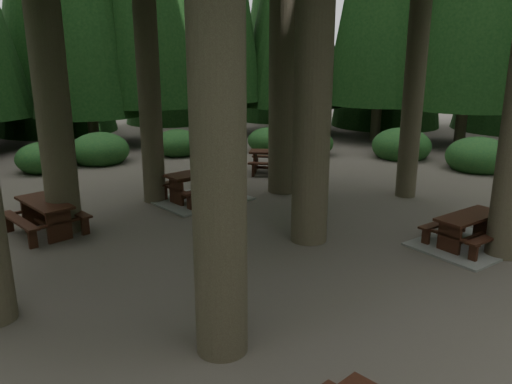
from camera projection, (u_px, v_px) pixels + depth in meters
name	position (u px, v px, depth m)	size (l,w,h in m)	color
ground	(283.00, 248.00, 11.23)	(80.00, 80.00, 0.00)	#4F4740
picnic_table_a	(467.00, 236.00, 11.26)	(2.48, 2.15, 0.76)	gray
picnic_table_b	(45.00, 212.00, 12.04)	(1.99, 2.23, 0.81)	black
picnic_table_c	(200.00, 190.00, 14.82)	(3.02, 2.70, 0.87)	gray
picnic_table_d	(276.00, 158.00, 18.15)	(2.40, 2.29, 0.81)	black
shrub_ring	(293.00, 217.00, 12.08)	(23.86, 24.64, 1.49)	#1B5026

